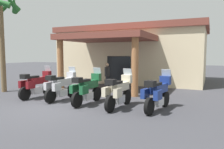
% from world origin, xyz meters
% --- Properties ---
extents(ground_plane, '(80.00, 80.00, 0.00)m').
position_xyz_m(ground_plane, '(0.00, 0.00, 0.00)').
color(ground_plane, '#38383D').
extents(motel_building, '(11.81, 10.71, 4.44)m').
position_xyz_m(motel_building, '(-0.01, 10.54, 2.26)').
color(motel_building, beige).
rests_on(motel_building, ground_plane).
extents(motorcycle_maroon, '(0.72, 2.21, 1.61)m').
position_xyz_m(motorcycle_maroon, '(-2.09, 1.40, 0.70)').
color(motorcycle_maroon, black).
rests_on(motorcycle_maroon, ground_plane).
extents(motorcycle_silver, '(0.72, 2.21, 1.61)m').
position_xyz_m(motorcycle_silver, '(-0.51, 1.44, 0.70)').
color(motorcycle_silver, black).
rests_on(motorcycle_silver, ground_plane).
extents(motorcycle_green, '(0.73, 2.21, 1.61)m').
position_xyz_m(motorcycle_green, '(1.06, 1.27, 0.70)').
color(motorcycle_green, black).
rests_on(motorcycle_green, ground_plane).
extents(motorcycle_cream, '(0.73, 2.21, 1.61)m').
position_xyz_m(motorcycle_cream, '(2.64, 1.22, 0.70)').
color(motorcycle_cream, black).
rests_on(motorcycle_cream, ground_plane).
extents(motorcycle_blue, '(0.87, 2.20, 1.61)m').
position_xyz_m(motorcycle_blue, '(4.21, 1.46, 0.70)').
color(motorcycle_blue, black).
rests_on(motorcycle_blue, ground_plane).
extents(pedestrian, '(0.32, 0.53, 1.69)m').
position_xyz_m(pedestrian, '(0.09, 5.31, 0.98)').
color(pedestrian, black).
rests_on(pedestrian, ground_plane).
extents(palm_tree_roadside, '(2.39, 2.41, 5.91)m').
position_xyz_m(palm_tree_roadside, '(-5.14, 1.91, 4.57)').
color(palm_tree_roadside, brown).
rests_on(palm_tree_roadside, ground_plane).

